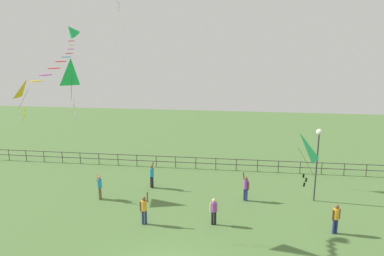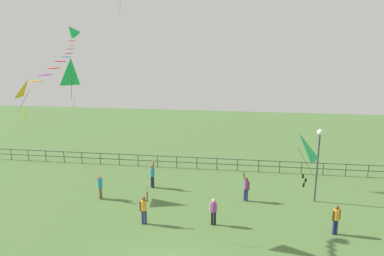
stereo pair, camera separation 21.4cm
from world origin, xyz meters
name	(u,v)px [view 1 (the left image)]	position (x,y,z in m)	size (l,w,h in m)	color
lamppost	(318,150)	(7.70, 9.04, 3.35)	(0.36, 0.36, 4.64)	#38383D
person_0	(336,217)	(7.97, 5.04, 0.93)	(0.46, 0.30, 1.61)	navy
person_1	(144,208)	(-2.07, 4.69, 0.94)	(0.50, 0.30, 1.87)	navy
person_2	(214,210)	(1.69, 5.14, 0.87)	(0.46, 0.28, 1.52)	black
person_3	(246,187)	(3.43, 8.48, 0.93)	(0.44, 0.40, 1.86)	navy
person_4	(99,185)	(-5.71, 7.48, 0.92)	(0.29, 0.48, 1.84)	brown
person_5	(152,174)	(-2.90, 9.75, 0.96)	(0.42, 0.46, 1.91)	black
kite_0	(28,91)	(-10.35, 8.19, 6.73)	(1.15, 1.02, 2.57)	yellow
kite_1	(299,149)	(5.66, 3.75, 4.85)	(1.30, 1.06, 2.44)	#1EB759
kite_2	(72,76)	(-5.15, 3.74, 8.08)	(0.98, 1.02, 3.04)	#1EB759
streamer_kite	(70,34)	(-5.76, 5.15, 10.08)	(1.31, 4.89, 2.63)	#1EB759
waterfront_railing	(196,161)	(-0.35, 14.00, 0.63)	(36.00, 0.06, 0.95)	#4C4742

